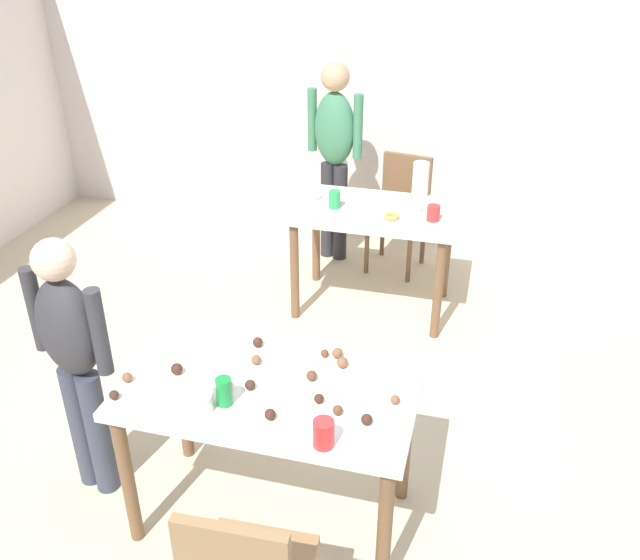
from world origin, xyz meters
name	(u,v)px	position (x,y,z in m)	size (l,w,h in m)	color
ground_plane	(293,495)	(0.00, 0.00, 0.00)	(6.40, 6.40, 0.00)	beige
wall_back	(407,79)	(0.00, 3.20, 1.30)	(6.40, 0.10, 2.60)	silver
dining_table_near	(269,408)	(-0.05, -0.14, 0.64)	(1.24, 0.67, 0.75)	white
dining_table_far	(374,225)	(0.02, 1.85, 0.63)	(1.08, 0.67, 0.75)	silver
chair_far_table	(401,206)	(0.10, 2.54, 0.50)	(0.47, 0.47, 0.87)	brown
person_girl_near	(73,352)	(-0.95, -0.16, 0.79)	(0.45, 0.27, 1.34)	#383D4C
person_adult_far	(334,146)	(-0.42, 2.54, 0.93)	(0.45, 0.27, 1.54)	#28282D
mixing_bowl	(189,401)	(-0.31, -0.34, 0.79)	(0.19, 0.19, 0.08)	white
soda_can	(224,392)	(-0.19, -0.28, 0.81)	(0.07, 0.07, 0.12)	#198438
fork_near	(182,352)	(-0.51, 0.00, 0.75)	(0.17, 0.02, 0.01)	silver
cup_near_0	(324,433)	(0.26, -0.41, 0.81)	(0.08, 0.08, 0.11)	red
cake_ball_0	(395,400)	(0.48, -0.10, 0.77)	(0.04, 0.04, 0.04)	brown
cake_ball_1	(114,395)	(-0.63, -0.37, 0.77)	(0.04, 0.04, 0.04)	#3D2319
cake_ball_2	(312,376)	(0.11, -0.04, 0.77)	(0.05, 0.05, 0.05)	brown
cake_ball_3	(342,362)	(0.21, 0.08, 0.77)	(0.05, 0.05, 0.05)	brown
cake_ball_4	(270,414)	(0.02, -0.32, 0.77)	(0.05, 0.05, 0.05)	#3D2319
cake_ball_5	(258,342)	(-0.19, 0.14, 0.77)	(0.05, 0.05, 0.05)	#3D2319
cake_ball_6	(338,353)	(0.18, 0.15, 0.77)	(0.05, 0.05, 0.05)	brown
cake_ball_7	(319,399)	(0.18, -0.18, 0.77)	(0.04, 0.04, 0.04)	#3D2319
cake_ball_8	(338,410)	(0.27, -0.23, 0.77)	(0.04, 0.04, 0.04)	brown
cake_ball_9	(227,384)	(-0.22, -0.19, 0.77)	(0.05, 0.05, 0.05)	#3D2319
cake_ball_10	(256,360)	(-0.16, 0.01, 0.77)	(0.04, 0.04, 0.04)	brown
cake_ball_11	(127,377)	(-0.64, -0.25, 0.77)	(0.04, 0.04, 0.04)	brown
cake_ball_12	(325,353)	(0.12, 0.14, 0.77)	(0.04, 0.04, 0.04)	brown
cake_ball_13	(250,385)	(-0.12, -0.16, 0.77)	(0.04, 0.04, 0.04)	#3D2319
cake_ball_14	(367,419)	(0.39, -0.25, 0.77)	(0.05, 0.05, 0.05)	#3D2319
cake_ball_15	(177,369)	(-0.46, -0.15, 0.78)	(0.05, 0.05, 0.05)	#3D2319
pitcher_far	(420,180)	(0.28, 2.13, 0.87)	(0.11, 0.11, 0.25)	white
cup_far_0	(335,199)	(-0.24, 1.80, 0.81)	(0.08, 0.08, 0.12)	green
cup_far_1	(433,213)	(0.42, 1.76, 0.80)	(0.08, 0.08, 0.10)	red
donut_far_0	(313,195)	(-0.43, 1.92, 0.77)	(0.12, 0.12, 0.04)	white
donut_far_1	(414,206)	(0.27, 1.91, 0.77)	(0.12, 0.12, 0.04)	white
donut_far_2	(391,216)	(0.15, 1.72, 0.77)	(0.10, 0.10, 0.03)	gold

